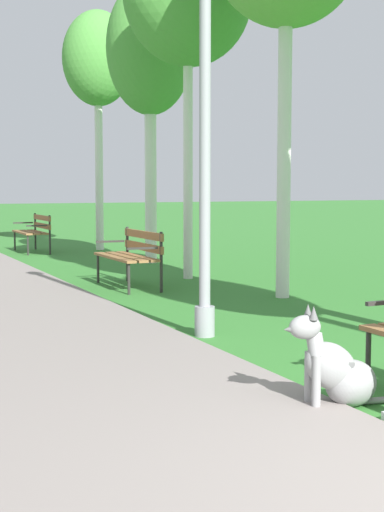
% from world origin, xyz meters
% --- Properties ---
extents(park_bench_mid, '(0.55, 1.50, 0.85)m').
position_xyz_m(park_bench_mid, '(0.68, 7.98, 0.51)').
color(park_bench_mid, olive).
rests_on(park_bench_mid, ground).
extents(park_bench_far, '(0.55, 1.50, 0.85)m').
position_xyz_m(park_bench_far, '(0.70, 14.34, 0.51)').
color(park_bench_far, olive).
rests_on(park_bench_far, ground).
extents(dog_grey, '(0.83, 0.35, 0.71)m').
position_xyz_m(dog_grey, '(-0.14, 1.80, 0.26)').
color(dog_grey, gray).
rests_on(dog_grey, ground).
extents(lamp_post_near, '(0.24, 0.24, 4.24)m').
position_xyz_m(lamp_post_near, '(0.09, 4.31, 2.20)').
color(lamp_post_near, gray).
rests_on(lamp_post_near, ground).
extents(birch_tree_fifth, '(1.66, 1.68, 5.35)m').
position_xyz_m(birch_tree_fifth, '(2.22, 11.09, 4.03)').
color(birch_tree_fifth, silver).
rests_on(birch_tree_fifth, ground).
extents(birch_tree_sixth, '(1.62, 1.54, 5.45)m').
position_xyz_m(birch_tree_sixth, '(2.22, 14.30, 4.32)').
color(birch_tree_sixth, silver).
rests_on(birch_tree_sixth, ground).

